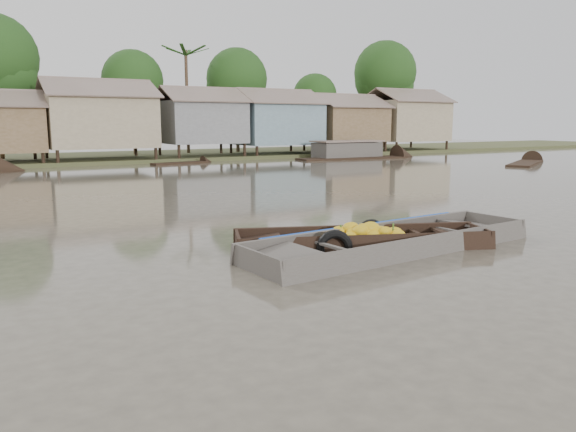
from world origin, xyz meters
TOP-DOWN VIEW (x-y plane):
  - ground at (0.00, 0.00)m, footprint 120.00×120.00m
  - riverbank at (3.03, 31.86)m, footprint 120.00×12.47m
  - banana_boat at (1.79, 1.07)m, footprint 5.55×3.21m
  - viewer_boat at (2.29, 0.52)m, footprint 6.97×2.35m
  - distant_boats at (12.95, 23.87)m, footprint 48.91×14.00m

SIDE VIEW (x-z plane):
  - ground at x=0.00m, z-range 0.00..0.00m
  - viewer_boat at x=2.29m, z-range -0.23..0.32m
  - banana_boat at x=1.79m, z-range -0.24..0.54m
  - distant_boats at x=12.95m, z-range -0.47..0.91m
  - riverbank at x=3.03m, z-range -2.04..8.18m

